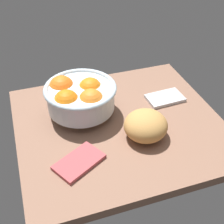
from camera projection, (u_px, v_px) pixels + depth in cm
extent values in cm
cube|color=#865F4B|center=(119.00, 126.00, 101.13)|extent=(65.74, 59.54, 3.00)
cylinder|color=silver|center=(82.00, 110.00, 103.27)|extent=(8.04, 8.04, 2.67)
cylinder|color=silver|center=(81.00, 98.00, 100.13)|extent=(21.82, 21.82, 7.45)
torus|color=silver|center=(80.00, 88.00, 97.83)|extent=(23.42, 23.42, 1.60)
sphere|color=orange|center=(62.00, 88.00, 101.14)|extent=(8.59, 8.59, 8.59)
sphere|color=orange|center=(90.00, 89.00, 100.84)|extent=(7.95, 7.95, 7.95)
sphere|color=orange|center=(67.00, 102.00, 95.19)|extent=(8.18, 8.18, 8.18)
sphere|color=orange|center=(91.00, 101.00, 95.57)|extent=(8.15, 8.15, 8.15)
ellipsoid|color=tan|center=(146.00, 126.00, 92.63)|extent=(17.11, 16.96, 8.51)
cube|color=#B24C50|center=(79.00, 162.00, 86.05)|extent=(15.94, 13.79, 1.13)
cube|color=silver|center=(165.00, 98.00, 110.00)|extent=(13.21, 8.71, 1.18)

